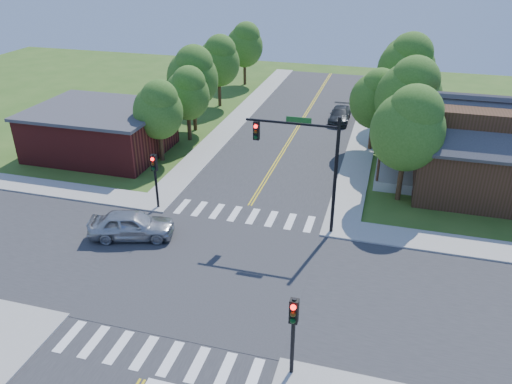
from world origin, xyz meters
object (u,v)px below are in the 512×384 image
(signal_pole_nw, at_px, (155,171))
(house_ne, at_px, (495,145))
(signal_mast_ne, at_px, (307,155))
(car_silver, at_px, (132,225))
(car_dgrey, at_px, (340,115))
(signal_pole_se, at_px, (293,323))

(signal_pole_nw, relative_size, house_ne, 0.29)
(signal_mast_ne, relative_size, car_silver, 1.37)
(house_ne, bearing_deg, car_dgrey, 134.55)
(signal_pole_se, relative_size, house_ne, 0.29)
(house_ne, xyz_separation_m, car_dgrey, (-11.61, 11.79, -2.67))
(car_dgrey, bearing_deg, house_ne, -45.79)
(signal_mast_ne, bearing_deg, house_ne, 37.68)
(signal_pole_se, distance_m, car_dgrey, 31.78)
(signal_pole_nw, xyz_separation_m, car_silver, (0.11, -3.61, -1.83))
(car_silver, bearing_deg, car_dgrey, -36.69)
(signal_pole_nw, xyz_separation_m, car_dgrey, (9.10, 20.45, -2.01))
(signal_pole_nw, height_order, car_silver, signal_pole_nw)
(signal_pole_se, distance_m, house_ne, 22.03)
(car_dgrey, bearing_deg, car_silver, -110.83)
(signal_pole_nw, bearing_deg, signal_pole_se, -45.00)
(signal_pole_nw, xyz_separation_m, house_ne, (20.71, 8.66, 0.67))
(signal_mast_ne, distance_m, car_dgrey, 20.87)
(house_ne, xyz_separation_m, car_silver, (-20.60, -12.27, -2.49))
(signal_pole_se, bearing_deg, car_dgrey, 93.80)
(signal_mast_ne, bearing_deg, car_dgrey, 91.16)
(house_ne, height_order, car_silver, house_ne)
(signal_pole_se, bearing_deg, car_silver, 145.62)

